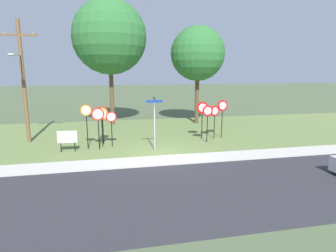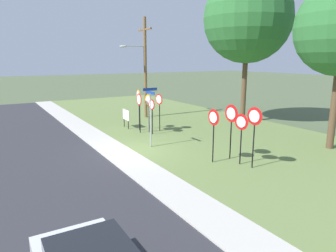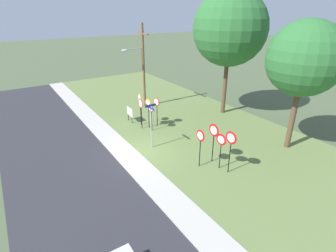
# 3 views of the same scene
# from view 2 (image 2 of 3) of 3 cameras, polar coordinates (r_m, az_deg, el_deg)

# --- Properties ---
(ground_plane) EXTENTS (160.00, 160.00, 0.00)m
(ground_plane) POSITION_cam_2_polar(r_m,az_deg,el_deg) (15.96, -6.43, -4.75)
(ground_plane) COLOR #4C5B3D
(road_asphalt) EXTENTS (44.00, 6.40, 0.01)m
(road_asphalt) POSITION_cam_2_polar(r_m,az_deg,el_deg) (14.75, -23.76, -7.19)
(road_asphalt) COLOR #2D2D33
(road_asphalt) RESTS_ON ground_plane
(sidewalk_strip) EXTENTS (44.00, 1.60, 0.06)m
(sidewalk_strip) POSITION_cam_2_polar(r_m,az_deg,el_deg) (15.65, -9.10, -5.06)
(sidewalk_strip) COLOR #BCB7AD
(sidewalk_strip) RESTS_ON ground_plane
(grass_median) EXTENTS (44.00, 12.00, 0.04)m
(grass_median) POSITION_cam_2_polar(r_m,az_deg,el_deg) (19.12, 10.14, -1.91)
(grass_median) COLOR olive
(grass_median) RESTS_ON ground_plane
(stop_sign_near_left) EXTENTS (0.76, 0.11, 2.44)m
(stop_sign_near_left) POSITION_cam_2_polar(r_m,az_deg,el_deg) (19.52, -3.64, 3.95)
(stop_sign_near_left) COLOR black
(stop_sign_near_left) RESTS_ON grass_median
(stop_sign_near_right) EXTENTS (0.69, 0.12, 2.43)m
(stop_sign_near_right) POSITION_cam_2_polar(r_m,az_deg,el_deg) (19.84, -1.65, 4.04)
(stop_sign_near_right) COLOR black
(stop_sign_near_right) RESTS_ON grass_median
(stop_sign_far_left) EXTENTS (0.66, 0.12, 2.69)m
(stop_sign_far_left) POSITION_cam_2_polar(r_m,az_deg,el_deg) (20.14, -5.48, 4.61)
(stop_sign_far_left) COLOR black
(stop_sign_far_left) RESTS_ON grass_median
(stop_sign_far_center) EXTENTS (0.76, 0.11, 2.53)m
(stop_sign_far_center) POSITION_cam_2_polar(r_m,az_deg,el_deg) (19.43, -5.36, 4.06)
(stop_sign_far_center) COLOR black
(stop_sign_far_center) RESTS_ON grass_median
(stop_sign_far_right) EXTENTS (0.65, 0.11, 2.21)m
(stop_sign_far_right) POSITION_cam_2_polar(r_m,az_deg,el_deg) (19.01, -3.03, 3.13)
(stop_sign_far_right) COLOR black
(stop_sign_far_right) RESTS_ON grass_median
(yield_sign_near_left) EXTENTS (0.71, 0.13, 2.30)m
(yield_sign_near_left) POSITION_cam_2_polar(r_m,az_deg,el_deg) (13.81, 13.43, -0.22)
(yield_sign_near_left) COLOR black
(yield_sign_near_left) RESTS_ON grass_median
(yield_sign_near_right) EXTENTS (0.74, 0.10, 2.47)m
(yield_sign_near_right) POSITION_cam_2_polar(r_m,az_deg,el_deg) (13.81, 8.41, 0.56)
(yield_sign_near_right) COLOR black
(yield_sign_near_right) RESTS_ON grass_median
(yield_sign_far_left) EXTENTS (0.82, 0.11, 2.59)m
(yield_sign_far_left) POSITION_cam_2_polar(r_m,az_deg,el_deg) (14.47, 11.63, 1.40)
(yield_sign_far_left) COLOR black
(yield_sign_far_left) RESTS_ON grass_median
(yield_sign_far_right) EXTENTS (0.77, 0.12, 2.67)m
(yield_sign_far_right) POSITION_cam_2_polar(r_m,az_deg,el_deg) (13.43, 15.72, 0.60)
(yield_sign_far_right) COLOR black
(yield_sign_far_right) RESTS_ON grass_median
(street_name_post) EXTENTS (0.96, 0.82, 3.17)m
(street_name_post) POSITION_cam_2_polar(r_m,az_deg,el_deg) (16.18, -3.30, 2.52)
(street_name_post) COLOR #9EA0A8
(street_name_post) RESTS_ON grass_median
(utility_pole) EXTENTS (2.10, 2.23, 7.77)m
(utility_pole) POSITION_cam_2_polar(r_m,az_deg,el_deg) (24.54, -4.59, 11.39)
(utility_pole) COLOR brown
(utility_pole) RESTS_ON grass_median
(notice_board) EXTENTS (1.10, 0.07, 1.25)m
(notice_board) POSITION_cam_2_polar(r_m,az_deg,el_deg) (21.12, -7.81, 1.89)
(notice_board) COLOR black
(notice_board) RESTS_ON grass_median
(oak_tree_left) EXTENTS (6.20, 6.20, 10.50)m
(oak_tree_left) POSITION_cam_2_polar(r_m,az_deg,el_deg) (23.34, 14.59, 18.77)
(oak_tree_left) COLOR brown
(oak_tree_left) RESTS_ON grass_median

